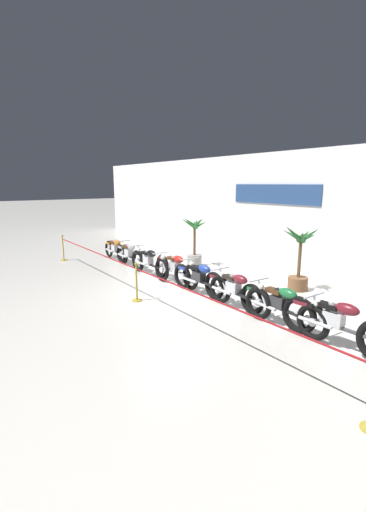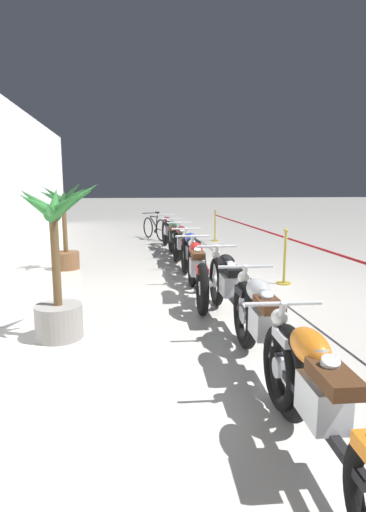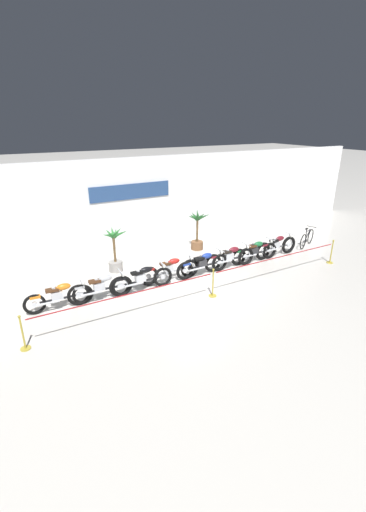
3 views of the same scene
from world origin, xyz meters
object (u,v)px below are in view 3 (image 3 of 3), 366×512
at_px(motorcycle_green_6, 255,252).
at_px(motorcycle_black_2, 142,279).
at_px(motorcycle_maroon_7, 276,246).
at_px(potted_palm_right_of_row, 115,251).
at_px(motorcycle_red_3, 170,270).
at_px(motorcycle_orange_0, 59,296).
at_px(motorcycle_silver_1, 101,288).
at_px(potted_palm_left_of_row, 197,231).
at_px(stanchion_mid_left, 213,287).
at_px(stanchion_far_left, 176,286).
at_px(stanchion_mid_right, 331,255).
at_px(motorcycle_blue_4, 203,264).
at_px(motorcycle_maroon_5, 230,258).
at_px(bicycle, 307,239).

bearing_deg(motorcycle_green_6, motorcycle_black_2, -178.54).
distance_m(motorcycle_maroon_7, potted_palm_right_of_row, 7.13).
relative_size(motorcycle_red_3, potted_palm_right_of_row, 1.28).
height_order(motorcycle_orange_0, motorcycle_maroon_7, motorcycle_maroon_7).
bearing_deg(potted_palm_right_of_row, motorcycle_silver_1, -120.51).
height_order(potted_palm_left_of_row, stanchion_mid_left, potted_palm_left_of_row).
bearing_deg(motorcycle_black_2, stanchion_far_left, -71.58).
bearing_deg(stanchion_far_left, stanchion_mid_right, 0.00).
bearing_deg(stanchion_mid_left, motorcycle_blue_4, 68.75).
relative_size(motorcycle_silver_1, motorcycle_green_6, 0.93).
bearing_deg(potted_palm_right_of_row, motorcycle_maroon_5, -25.95).
height_order(motorcycle_silver_1, stanchion_mid_right, stanchion_mid_right).
distance_m(motorcycle_blue_4, stanchion_mid_right, 5.71).
xyz_separation_m(motorcycle_silver_1, stanchion_far_left, (2.01, -1.62, 0.27)).
bearing_deg(motorcycle_silver_1, stanchion_mid_right, -9.61).
bearing_deg(stanchion_mid_right, potted_palm_left_of_row, 134.06).
relative_size(motorcycle_orange_0, potted_palm_right_of_row, 1.15).
distance_m(motorcycle_black_2, stanchion_mid_left, 2.55).
height_order(potted_palm_right_of_row, stanchion_mid_right, potted_palm_right_of_row).
xyz_separation_m(motorcycle_black_2, potted_palm_left_of_row, (3.97, 2.69, 0.41)).
distance_m(motorcycle_orange_0, potted_palm_left_of_row, 7.28).
distance_m(motorcycle_black_2, motorcycle_maroon_7, 6.60).
bearing_deg(potted_palm_right_of_row, stanchion_mid_left, -59.00).
relative_size(motorcycle_orange_0, motorcycle_blue_4, 0.92).
bearing_deg(motorcycle_silver_1, potted_palm_left_of_row, 25.89).
height_order(motorcycle_green_6, bicycle, bicycle).
bearing_deg(motorcycle_maroon_5, motorcycle_orange_0, 179.63).
distance_m(bicycle, potted_palm_right_of_row, 9.27).
relative_size(motorcycle_silver_1, motorcycle_black_2, 0.93).
relative_size(motorcycle_black_2, motorcycle_maroon_5, 1.01).
distance_m(motorcycle_orange_0, stanchion_mid_left, 5.13).
bearing_deg(motorcycle_red_3, motorcycle_maroon_7, -0.71).
xyz_separation_m(motorcycle_blue_4, potted_palm_left_of_row, (1.33, 2.62, 0.42)).
bearing_deg(stanchion_far_left, motorcycle_maroon_7, 15.95).
height_order(motorcycle_red_3, stanchion_mid_right, stanchion_mid_right).
relative_size(motorcycle_maroon_7, potted_palm_right_of_row, 1.25).
relative_size(motorcycle_silver_1, stanchion_mid_right, 2.13).
relative_size(motorcycle_black_2, motorcycle_blue_4, 1.01).
bearing_deg(motorcycle_blue_4, bicycle, 3.18).
bearing_deg(motorcycle_black_2, motorcycle_green_6, 1.46).
relative_size(motorcycle_maroon_7, stanchion_mid_right, 2.27).
bearing_deg(potted_palm_right_of_row, motorcycle_red_3, -52.29).
bearing_deg(motorcycle_orange_0, motorcycle_silver_1, -4.01).
relative_size(motorcycle_blue_4, bicycle, 1.45).
bearing_deg(bicycle, stanchion_mid_right, -110.42).
distance_m(motorcycle_red_3, bicycle, 7.61).
bearing_deg(stanchion_far_left, motorcycle_maroon_5, 25.92).
height_order(motorcycle_black_2, motorcycle_red_3, motorcycle_red_3).
relative_size(motorcycle_maroon_5, stanchion_mid_right, 2.27).
bearing_deg(motorcycle_black_2, motorcycle_maroon_7, 1.34).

